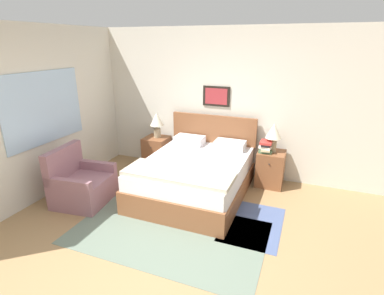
% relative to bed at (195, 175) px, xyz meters
% --- Properties ---
extents(ground_plane, '(16.00, 16.00, 0.00)m').
position_rel_bed_xyz_m(ground_plane, '(0.19, -1.71, -0.32)').
color(ground_plane, '#99754C').
extents(wall_back, '(7.13, 0.09, 2.60)m').
position_rel_bed_xyz_m(wall_back, '(0.19, 1.06, 0.98)').
color(wall_back, beige).
rests_on(wall_back, ground_plane).
extents(wall_left, '(0.08, 5.14, 2.60)m').
position_rel_bed_xyz_m(wall_left, '(-2.21, -0.35, 0.99)').
color(wall_left, beige).
rests_on(wall_left, ground_plane).
extents(area_rug_main, '(2.47, 1.45, 0.01)m').
position_rel_bed_xyz_m(area_rug_main, '(0.07, -1.14, -0.31)').
color(area_rug_main, slate).
rests_on(area_rug_main, ground_plane).
extents(area_rug_bedside, '(0.76, 1.10, 0.01)m').
position_rel_bed_xyz_m(area_rug_bedside, '(1.06, -0.54, -0.31)').
color(area_rug_bedside, '#47567F').
rests_on(area_rug_bedside, ground_plane).
extents(bed, '(1.57, 1.99, 1.09)m').
position_rel_bed_xyz_m(bed, '(0.00, 0.00, 0.00)').
color(bed, brown).
rests_on(bed, ground_plane).
extents(armchair, '(0.82, 0.87, 0.86)m').
position_rel_bed_xyz_m(armchair, '(-1.53, -0.88, -0.04)').
color(armchair, '#8E606B').
rests_on(armchair, ground_plane).
extents(nightstand_near_window, '(0.44, 0.47, 0.60)m').
position_rel_bed_xyz_m(nightstand_near_window, '(-1.09, 0.76, -0.01)').
color(nightstand_near_window, brown).
rests_on(nightstand_near_window, ground_plane).
extents(nightstand_by_door, '(0.44, 0.47, 0.60)m').
position_rel_bed_xyz_m(nightstand_by_door, '(1.09, 0.76, -0.01)').
color(nightstand_by_door, brown).
rests_on(nightstand_by_door, ground_plane).
extents(table_lamp_near_window, '(0.26, 0.26, 0.49)m').
position_rel_bed_xyz_m(table_lamp_near_window, '(-1.07, 0.78, 0.60)').
color(table_lamp_near_window, gray).
rests_on(table_lamp_near_window, nightstand_near_window).
extents(table_lamp_by_door, '(0.26, 0.26, 0.49)m').
position_rel_bed_xyz_m(table_lamp_by_door, '(1.09, 0.78, 0.60)').
color(table_lamp_by_door, gray).
rests_on(table_lamp_by_door, nightstand_by_door).
extents(book_thick_bottom, '(0.22, 0.21, 0.04)m').
position_rel_bed_xyz_m(book_thick_bottom, '(0.99, 0.72, 0.31)').
color(book_thick_bottom, '#4C7551').
rests_on(book_thick_bottom, nightstand_by_door).
extents(book_hardcover_middle, '(0.17, 0.29, 0.03)m').
position_rel_bed_xyz_m(book_hardcover_middle, '(0.99, 0.72, 0.35)').
color(book_hardcover_middle, beige).
rests_on(book_hardcover_middle, book_thick_bottom).
extents(book_novel_upper, '(0.23, 0.23, 0.04)m').
position_rel_bed_xyz_m(book_novel_upper, '(0.99, 0.72, 0.38)').
color(book_novel_upper, silver).
rests_on(book_novel_upper, book_hardcover_middle).
extents(book_slim_near_top, '(0.14, 0.23, 0.04)m').
position_rel_bed_xyz_m(book_slim_near_top, '(0.99, 0.72, 0.42)').
color(book_slim_near_top, '#232328').
rests_on(book_slim_near_top, book_novel_upper).
extents(book_paperback_top, '(0.19, 0.25, 0.04)m').
position_rel_bed_xyz_m(book_paperback_top, '(0.99, 0.72, 0.46)').
color(book_paperback_top, '#B7332D').
rests_on(book_paperback_top, book_slim_near_top).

